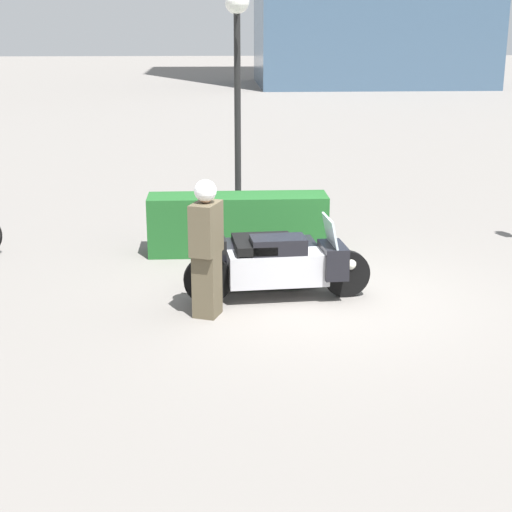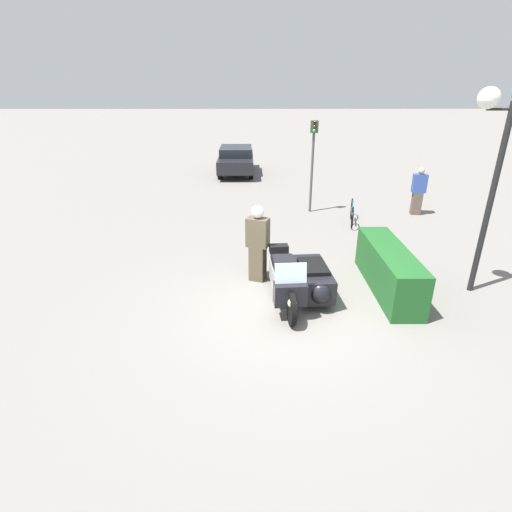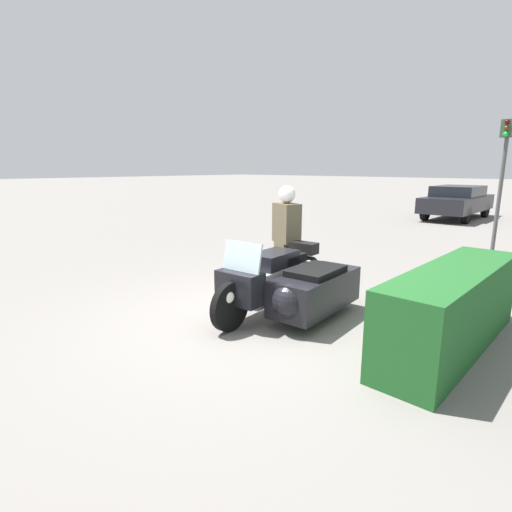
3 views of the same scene
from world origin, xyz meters
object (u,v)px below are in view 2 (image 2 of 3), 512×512
object	(u,v)px
officer_rider	(258,242)
hedge_bush_curbside	(388,269)
twin_lamp_post	(507,132)
pedestrian_bystander	(418,191)
parked_car_background	(236,159)
bicycle_parked	(352,213)
traffic_light_far	(313,153)
police_motorcycle	(300,280)

from	to	relation	value
officer_rider	hedge_bush_curbside	size ratio (longest dim) A/B	0.61
twin_lamp_post	pedestrian_bystander	distance (m)	6.45
parked_car_background	bicycle_parked	world-z (taller)	parked_car_background
officer_rider	twin_lamp_post	bearing A→B (deg)	104.00
parked_car_background	pedestrian_bystander	xyz separation A→B (m)	(7.36, 6.73, 0.09)
hedge_bush_curbside	twin_lamp_post	xyz separation A→B (m)	(0.07, 1.88, 2.95)
bicycle_parked	pedestrian_bystander	bearing A→B (deg)	123.05
traffic_light_far	pedestrian_bystander	distance (m)	3.98
police_motorcycle	hedge_bush_curbside	distance (m)	2.08
twin_lamp_post	traffic_light_far	distance (m)	6.89
hedge_bush_curbside	traffic_light_far	bearing A→B (deg)	-171.13
officer_rider	hedge_bush_curbside	xyz separation A→B (m)	(0.50, 2.91, -0.47)
hedge_bush_curbside	police_motorcycle	bearing A→B (deg)	-76.69
parked_car_background	bicycle_parked	distance (m)	9.36
traffic_light_far	bicycle_parked	xyz separation A→B (m)	(1.31, 1.23, -1.77)
officer_rider	twin_lamp_post	xyz separation A→B (m)	(0.57, 4.80, 2.48)
bicycle_parked	police_motorcycle	bearing A→B (deg)	-12.10
parked_car_background	twin_lamp_post	bearing A→B (deg)	-156.91
twin_lamp_post	pedestrian_bystander	xyz separation A→B (m)	(-5.83, 0.92, -2.61)
police_motorcycle	bicycle_parked	world-z (taller)	police_motorcycle
twin_lamp_post	parked_car_background	distance (m)	14.66
police_motorcycle	hedge_bush_curbside	bearing A→B (deg)	98.62
hedge_bush_curbside	bicycle_parked	distance (m)	4.78
police_motorcycle	bicycle_parked	distance (m)	5.73
traffic_light_far	bicycle_parked	distance (m)	2.52
twin_lamp_post	traffic_light_far	bearing A→B (deg)	-155.25
officer_rider	parked_car_background	distance (m)	12.66
police_motorcycle	traffic_light_far	xyz separation A→B (m)	(-6.55, 1.08, 1.64)
police_motorcycle	pedestrian_bystander	world-z (taller)	pedestrian_bystander
police_motorcycle	officer_rider	bearing A→B (deg)	-142.33
hedge_bush_curbside	twin_lamp_post	bearing A→B (deg)	87.91
hedge_bush_curbside	parked_car_background	size ratio (longest dim) A/B	0.65
officer_rider	traffic_light_far	xyz separation A→B (m)	(-5.58, 1.97, 1.15)
traffic_light_far	parked_car_background	distance (m)	7.77
twin_lamp_post	traffic_light_far	world-z (taller)	twin_lamp_post
bicycle_parked	hedge_bush_curbside	bearing A→B (deg)	8.23
parked_car_background	hedge_bush_curbside	bearing A→B (deg)	-164.02
parked_car_background	bicycle_parked	xyz separation A→B (m)	(8.35, 4.21, -0.40)
twin_lamp_post	bicycle_parked	bearing A→B (deg)	-161.69
twin_lamp_post	pedestrian_bystander	size ratio (longest dim) A/B	2.56
hedge_bush_curbside	bicycle_parked	world-z (taller)	hedge_bush_curbside
parked_car_background	pedestrian_bystander	bearing A→B (deg)	-138.23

